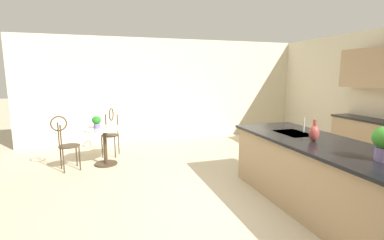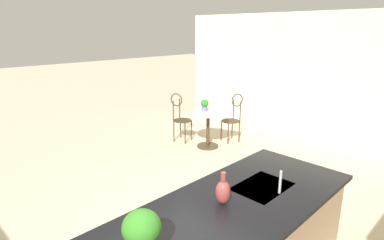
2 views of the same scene
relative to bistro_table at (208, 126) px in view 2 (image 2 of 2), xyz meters
name	(u,v)px [view 2 (image 2 of 2)]	position (x,y,z in m)	size (l,w,h in m)	color
ground_plane	(183,240)	(2.46, 1.84, -0.45)	(40.00, 40.00, 0.00)	beige
wall_left_window	(340,82)	(-1.80, 1.84, 0.90)	(0.12, 7.80, 2.70)	beige
bistro_table	(208,126)	(0.00, 0.00, 0.00)	(0.80, 0.80, 0.74)	#3D2D1E
chair_near_window	(233,115)	(-0.65, 0.13, 0.13)	(0.52, 0.48, 1.04)	#3D2D1E
chair_by_island	(180,115)	(0.13, -0.69, 0.13)	(0.47, 0.52, 1.04)	#3D2D1E
sink_faucet	(280,182)	(2.21, 2.87, 0.58)	(0.02, 0.02, 0.22)	#B2B5BA
potted_plant_on_table	(205,104)	(-0.04, -0.13, 0.43)	(0.17, 0.17, 0.24)	#7A669E
potted_plant_counter_far	(142,233)	(3.61, 2.69, 0.68)	(0.25, 0.25, 0.35)	#7A669E
vase_on_counter	(223,192)	(2.71, 2.61, 0.58)	(0.13, 0.13, 0.29)	#993D38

